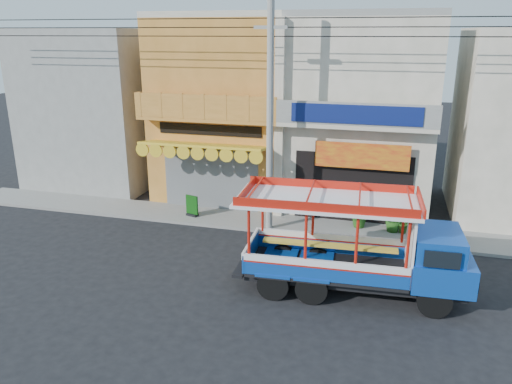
% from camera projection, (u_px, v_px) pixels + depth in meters
% --- Properties ---
extents(ground, '(90.00, 90.00, 0.00)m').
position_uv_depth(ground, '(274.00, 271.00, 16.30)').
color(ground, black).
rests_on(ground, ground).
extents(sidewalk, '(30.00, 2.00, 0.12)m').
position_uv_depth(sidewalk, '(297.00, 225.00, 19.96)').
color(sidewalk, slate).
rests_on(sidewalk, ground).
extents(shophouse_left, '(6.00, 7.50, 8.24)m').
position_uv_depth(shophouse_left, '(232.00, 107.00, 23.36)').
color(shophouse_left, '#B87428').
rests_on(shophouse_left, ground).
extents(shophouse_right, '(6.00, 6.75, 8.24)m').
position_uv_depth(shophouse_right, '(362.00, 112.00, 21.85)').
color(shophouse_right, '#AFA890').
rests_on(shophouse_right, ground).
extents(party_pilaster, '(0.35, 0.30, 8.00)m').
position_uv_depth(party_pilaster, '(279.00, 123.00, 19.78)').
color(party_pilaster, '#AFA890').
rests_on(party_pilaster, ground).
extents(filler_building_left, '(6.00, 6.00, 7.60)m').
position_uv_depth(filler_building_left, '(101.00, 107.00, 25.25)').
color(filler_building_left, gray).
rests_on(filler_building_left, ground).
extents(utility_pole, '(28.00, 0.26, 9.00)m').
position_uv_depth(utility_pole, '(274.00, 102.00, 18.01)').
color(utility_pole, gray).
rests_on(utility_pole, ground).
extents(songthaew_truck, '(6.80, 2.55, 3.12)m').
position_uv_depth(songthaew_truck, '(370.00, 247.00, 14.41)').
color(songthaew_truck, black).
rests_on(songthaew_truck, ground).
extents(green_sign, '(0.57, 0.39, 0.88)m').
position_uv_depth(green_sign, '(192.00, 207.00, 20.74)').
color(green_sign, black).
rests_on(green_sign, sidewalk).
extents(potted_plant_a, '(1.16, 1.14, 0.97)m').
position_uv_depth(potted_plant_a, '(360.00, 215.00, 19.53)').
color(potted_plant_a, '#215016').
rests_on(potted_plant_a, sidewalk).
extents(potted_plant_b, '(0.55, 0.60, 0.87)m').
position_uv_depth(potted_plant_b, '(403.00, 222.00, 18.99)').
color(potted_plant_b, '#215016').
rests_on(potted_plant_b, sidewalk).
extents(potted_plant_c, '(0.78, 0.78, 1.08)m').
position_uv_depth(potted_plant_c, '(394.00, 218.00, 19.06)').
color(potted_plant_c, '#215016').
rests_on(potted_plant_c, sidewalk).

